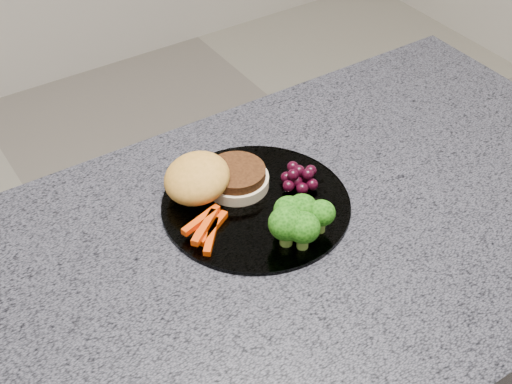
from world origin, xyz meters
TOP-DOWN VIEW (x-y plane):
  - countertop at (0.00, 0.00)m, footprint 1.20×0.60m
  - plate at (0.06, 0.08)m, footprint 0.26×0.26m
  - burger at (0.02, 0.13)m, footprint 0.16×0.11m
  - carrot_sticks at (-0.03, 0.07)m, footprint 0.07×0.07m
  - broccoli at (0.07, -0.01)m, footprint 0.09×0.08m
  - grape_bunch at (0.13, 0.08)m, footprint 0.06×0.05m

SIDE VIEW (x-z plane):
  - countertop at x=0.00m, z-range 0.86..0.90m
  - plate at x=0.06m, z-range 0.90..0.91m
  - carrot_sticks at x=-0.03m, z-range 0.91..0.92m
  - grape_bunch at x=0.13m, z-range 0.90..0.93m
  - burger at x=0.02m, z-range 0.90..0.95m
  - broccoli at x=0.07m, z-range 0.91..0.97m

